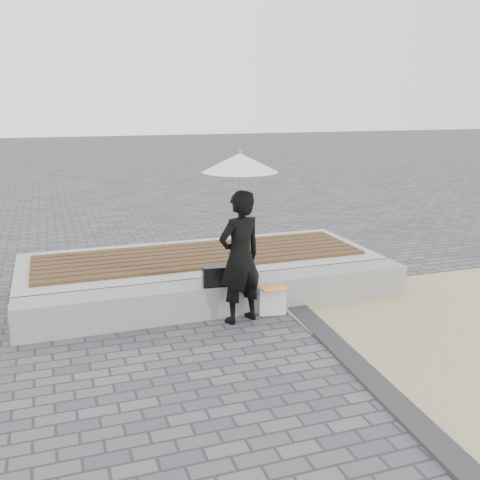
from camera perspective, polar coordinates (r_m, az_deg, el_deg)
name	(u,v)px	position (r m, az deg, el deg)	size (l,w,h in m)	color
ground	(275,367)	(5.65, 3.63, -12.89)	(80.00, 80.00, 0.00)	#545359
edging_band	(368,376)	(5.56, 13.04, -13.48)	(0.25, 5.20, 0.04)	#2F2F32
seating_ledge	(226,296)	(6.95, -1.48, -5.78)	(5.00, 0.45, 0.40)	gray
timber_platform	(200,269)	(8.04, -4.10, -3.04)	(5.00, 2.00, 0.40)	#AAABA5
timber_decking	(200,255)	(7.98, -4.12, -1.53)	(4.60, 1.40, 0.04)	brown
woman	(240,257)	(6.47, 0.00, -1.79)	(0.58, 0.38, 1.58)	black
parasol	(240,163)	(6.26, 0.00, 7.96)	(0.86, 0.86, 1.10)	#A5A4A9
handbag	(217,276)	(6.65, -2.38, -3.77)	(0.35, 0.12, 0.25)	black
canvas_tote	(272,300)	(6.89, 3.32, -6.22)	(0.33, 0.14, 0.35)	white
magazine	(274,288)	(6.78, 3.50, -4.94)	(0.31, 0.23, 0.01)	#FB2829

